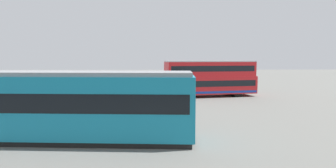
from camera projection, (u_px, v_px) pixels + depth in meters
The scene contains 6 objects.
ground_plane at pixel (164, 100), 27.30m from camera, with size 160.00×160.00×0.00m, color slate.
double_decker_bus at pixel (210, 78), 29.58m from camera, with size 10.34×4.33×3.89m.
tram_yellow at pixel (66, 105), 13.58m from camera, with size 13.02×3.51×3.47m.
pedestrian_near_railing at pixel (99, 96), 22.33m from camera, with size 0.37×0.37×1.77m.
pedestrian_railing at pixel (113, 98), 23.11m from camera, with size 6.74×1.03×1.08m.
info_sign at pixel (41, 89), 22.78m from camera, with size 0.99×0.16×2.26m.
Camera 1 is at (0.29, 27.04, 4.07)m, focal length 28.93 mm.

